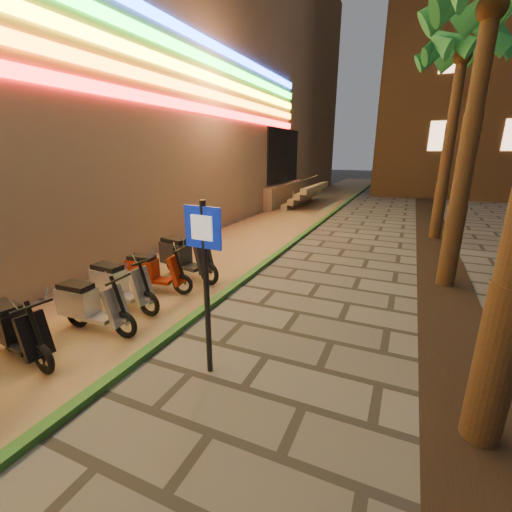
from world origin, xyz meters
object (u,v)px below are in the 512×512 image
at_px(scooter_5, 15,330).
at_px(scooter_6, 89,305).
at_px(pedestrian_sign, 205,266).
at_px(scooter_8, 152,272).
at_px(scooter_9, 183,256).
at_px(scooter_7, 118,285).

bearing_deg(scooter_5, scooter_6, 82.23).
height_order(pedestrian_sign, scooter_8, pedestrian_sign).
bearing_deg(scooter_8, scooter_9, 74.83).
xyz_separation_m(scooter_5, scooter_6, (0.31, 1.06, 0.01)).
relative_size(scooter_6, scooter_8, 1.02).
xyz_separation_m(pedestrian_sign, scooter_5, (-2.85, -0.90, -1.13)).
bearing_deg(scooter_8, scooter_7, -101.40).
bearing_deg(scooter_9, scooter_5, -81.95).
bearing_deg(scooter_6, scooter_9, 87.89).
xyz_separation_m(pedestrian_sign, scooter_9, (-2.62, 3.07, -1.05)).
distance_m(scooter_5, scooter_7, 1.96).
bearing_deg(scooter_5, scooter_8, 95.88).
bearing_deg(scooter_6, pedestrian_sign, -7.31).
distance_m(scooter_7, scooter_9, 2.02).
height_order(pedestrian_sign, scooter_5, pedestrian_sign).
height_order(scooter_5, scooter_8, scooter_5).
distance_m(scooter_6, scooter_7, 0.92).
bearing_deg(scooter_6, scooter_5, -109.77).
distance_m(scooter_5, scooter_6, 1.11).
relative_size(scooter_6, scooter_9, 0.87).
distance_m(pedestrian_sign, scooter_5, 3.20).
distance_m(scooter_5, scooter_9, 3.98).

